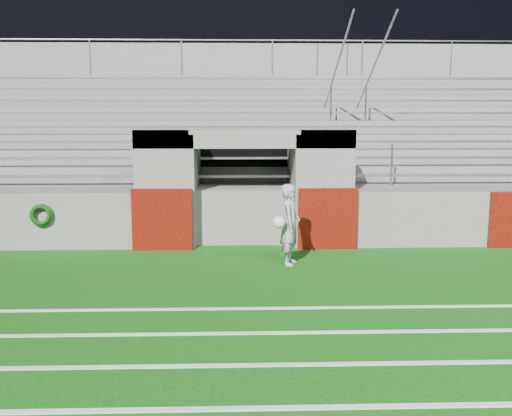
{
  "coord_description": "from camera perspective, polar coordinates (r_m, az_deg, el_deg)",
  "views": [
    {
      "loc": [
        -0.14,
        -9.26,
        2.86
      ],
      "look_at": [
        0.2,
        1.8,
        1.1
      ],
      "focal_mm": 40.0,
      "sensor_mm": 36.0,
      "label": 1
    }
  ],
  "objects": [
    {
      "name": "ground",
      "position": [
        9.7,
        -0.86,
        -8.12
      ],
      "size": [
        90.0,
        90.0,
        0.0
      ],
      "primitive_type": "plane",
      "color": "#0E4A0C",
      "rests_on": "ground"
    },
    {
      "name": "stadium_structure",
      "position": [
        17.29,
        -1.3,
        4.48
      ],
      "size": [
        26.0,
        8.48,
        5.42
      ],
      "color": "slate",
      "rests_on": "ground"
    },
    {
      "name": "goalkeeper_with_ball",
      "position": [
        11.14,
        3.4,
        -1.64
      ],
      "size": [
        0.61,
        0.72,
        1.59
      ],
      "color": "#A0A5A9",
      "rests_on": "ground"
    },
    {
      "name": "hose_coil",
      "position": [
        13.08,
        -20.69,
        -0.68
      ],
      "size": [
        0.51,
        0.14,
        0.51
      ],
      "color": "#0D4213",
      "rests_on": "ground"
    }
  ]
}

